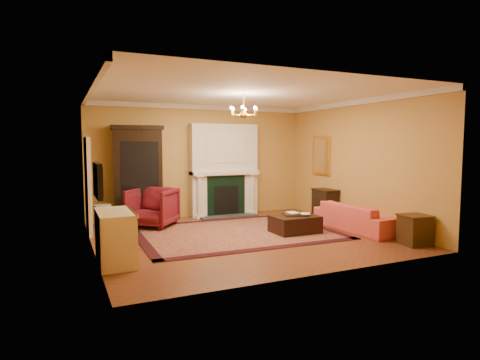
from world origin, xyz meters
TOP-DOWN VIEW (x-y plane):
  - floor at (0.00, 0.00)m, footprint 6.00×5.50m
  - ceiling at (0.00, 0.00)m, footprint 6.00×5.50m
  - wall_back at (0.00, 2.76)m, footprint 6.00×0.02m
  - wall_front at (0.00, -2.76)m, footprint 6.00×0.02m
  - wall_left at (-3.01, 0.00)m, footprint 0.02×5.50m
  - wall_right at (3.01, 0.00)m, footprint 0.02×5.50m
  - fireplace at (0.60, 2.57)m, footprint 1.90×0.70m
  - crown_molding at (0.00, 0.96)m, footprint 6.00×5.50m
  - doorway at (-2.95, 1.70)m, footprint 0.08×1.05m
  - tv_panel at (-2.95, -0.60)m, footprint 0.09×0.95m
  - gilt_mirror at (2.97, 1.40)m, footprint 0.06×0.76m
  - chandelier at (-0.00, 0.00)m, footprint 0.63×0.55m
  - oriental_rug at (-0.02, 0.38)m, footprint 4.31×3.27m
  - china_cabinet at (-1.74, 2.49)m, footprint 1.21×0.67m
  - wingback_armchair at (-1.55, 1.77)m, footprint 1.35×1.34m
  - pedestal_table at (-2.70, 1.42)m, footprint 0.36×0.36m
  - commode at (-2.73, -0.88)m, footprint 0.56×1.16m
  - coral_sofa at (2.58, -0.53)m, footprint 0.72×2.13m
  - end_table at (2.72, -2.02)m, footprint 0.54×0.54m
  - console_table at (2.78, 0.94)m, footprint 0.41×0.69m
  - leather_ottoman at (1.16, -0.17)m, footprint 0.99×0.73m
  - ottoman_tray at (1.21, -0.11)m, footprint 0.59×0.51m
  - book_a at (1.07, -0.06)m, footprint 0.22×0.03m
  - book_b at (1.30, -0.21)m, footprint 0.17×0.12m
  - topiary_left at (-0.04, 2.53)m, footprint 0.14×0.14m
  - topiary_right at (1.23, 2.53)m, footprint 0.17×0.17m

SIDE VIEW (x-z plane):
  - floor at x=0.00m, z-range -0.02..0.00m
  - oriental_rug at x=-0.02m, z-range 0.00..0.02m
  - leather_ottoman at x=1.16m, z-range 0.02..0.38m
  - end_table at x=2.72m, z-range 0.00..0.56m
  - pedestal_table at x=-2.70m, z-range 0.05..0.70m
  - console_table at x=2.78m, z-range 0.00..0.76m
  - ottoman_tray at x=1.21m, z-range 0.38..0.42m
  - coral_sofa at x=2.58m, z-range 0.00..0.82m
  - commode at x=-2.73m, z-range 0.00..0.86m
  - wingback_armchair at x=-1.55m, z-range 0.00..1.02m
  - book_b at x=1.30m, z-range 0.42..0.68m
  - book_a at x=1.07m, z-range 0.42..0.71m
  - doorway at x=-2.95m, z-range 0.00..2.10m
  - china_cabinet at x=-1.74m, z-range 0.00..2.31m
  - fireplace at x=0.60m, z-range -0.06..2.44m
  - tv_panel at x=-2.95m, z-range 1.06..1.64m
  - topiary_left at x=-0.04m, z-range 1.25..1.63m
  - topiary_right at x=1.23m, z-range 1.25..1.70m
  - wall_back at x=0.00m, z-range 0.00..3.00m
  - wall_front at x=0.00m, z-range 0.00..3.00m
  - wall_left at x=-3.01m, z-range 0.00..3.00m
  - wall_right at x=3.01m, z-range 0.00..3.00m
  - gilt_mirror at x=2.97m, z-range 1.12..2.17m
  - chandelier at x=0.00m, z-range 2.34..2.87m
  - crown_molding at x=0.00m, z-range 2.88..3.00m
  - ceiling at x=0.00m, z-range 3.00..3.02m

